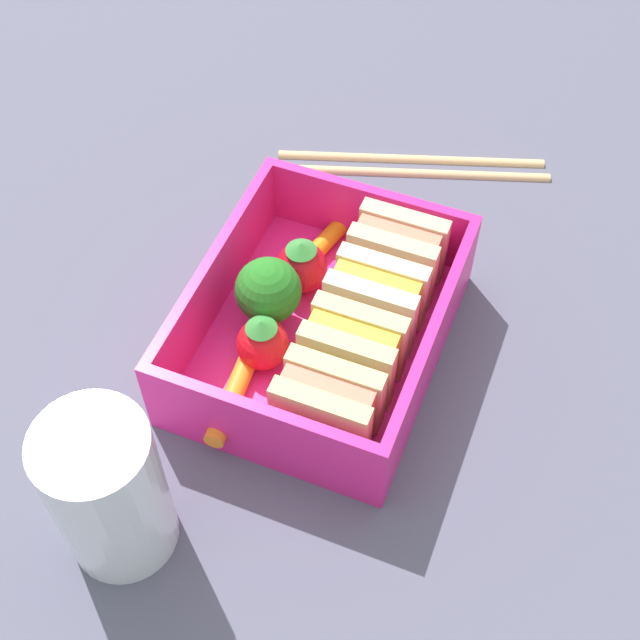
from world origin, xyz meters
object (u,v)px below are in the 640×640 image
Objects in this scene: sandwich_center at (353,351)px; drinking_glass at (108,492)px; carrot_stick_far_left at (231,400)px; broccoli_floret at (271,286)px; chopstick_pair at (415,164)px; sandwich_left at (397,254)px; carrot_stick_left at (319,248)px; strawberry_far_left at (302,266)px; sandwich_center_right at (328,406)px; sandwich_center_left at (376,301)px; strawberry_left at (263,343)px.

drinking_glass is (12.54, -7.59, 1.24)cm from sandwich_center.
broccoli_floret is at bearing -176.58° from carrot_stick_far_left.
carrot_stick_far_left reaches higher than chopstick_pair.
carrot_stick_left is (-0.21, -4.97, -1.74)cm from sandwich_left.
drinking_glass is at bearing -8.18° from strawberry_far_left.
sandwich_center_right is 10.13cm from strawberry_far_left.
broccoli_floret is 0.86× the size of carrot_stick_far_left.
sandwich_center is at bearing 45.18° from strawberry_far_left.
sandwich_center is at bearing 6.65° from chopstick_pair.
chopstick_pair is (-10.88, -2.13, -3.15)cm from sandwich_left.
sandwich_center_left is 1.00× the size of sandwich_center.
sandwich_center_left is at bearing 8.32° from chopstick_pair.
sandwich_center_right is (11.14, 0.00, 0.00)cm from sandwich_left.
broccoli_floret is (1.48, -5.76, 0.37)cm from sandwich_center_left.
chopstick_pair is at bearing 171.86° from carrot_stick_far_left.
strawberry_left is at bearing -120.11° from sandwich_center_right.
sandwich_left is at bearing 180.00° from sandwich_center_left.
chopstick_pair is (-22.62, 3.24, -1.41)cm from carrot_stick_far_left.
broccoli_floret is at bearing 172.96° from drinking_glass.
carrot_stick_far_left is (4.30, -5.37, -1.74)cm from sandwich_center.
strawberry_far_left is at bearing -149.93° from sandwich_center_right.
sandwich_center_right reaches higher than chopstick_pair.
sandwich_left is at bearing 132.05° from broccoli_floret.
sandwich_center_left is (3.71, 0.00, 0.00)cm from sandwich_left.
sandwich_center is at bearing 33.07° from carrot_stick_left.
sandwich_left is at bearing 115.35° from strawberry_far_left.
drinking_glass is (19.97, -7.59, 1.24)cm from sandwich_left.
sandwich_left is 7.77cm from broccoli_floret.
carrot_stick_left is (-11.35, -4.97, -1.74)cm from sandwich_center_right.
carrot_stick_left is at bearing 179.98° from strawberry_left.
broccoli_floret is at bearing -111.18° from sandwich_center.
sandwich_center_right is at bearing 23.66° from carrot_stick_left.
strawberry_left is (8.47, -0.00, 1.04)cm from carrot_stick_left.
chopstick_pair is at bearing 171.55° from strawberry_left.
sandwich_center and broccoli_floret have the same top height.
chopstick_pair is (-13.28, 2.93, -2.50)cm from strawberry_far_left.
sandwich_center reaches higher than strawberry_far_left.
sandwich_center_left is 1.48× the size of strawberry_left.
carrot_stick_far_left is 22.89cm from chopstick_pair.
strawberry_left is 0.20× the size of chopstick_pair.
strawberry_far_left reaches higher than carrot_stick_far_left.
sandwich_center is at bearing 128.70° from carrot_stick_far_left.
broccoli_floret is at bearing -8.29° from carrot_stick_left.
drinking_glass is at bearing -12.56° from strawberry_left.
sandwich_center is 1.00× the size of sandwich_center_right.
sandwich_left is 1.00× the size of sandwich_center_right.
sandwich_left is 1.00× the size of sandwich_center.
strawberry_far_left is 0.20× the size of chopstick_pair.
sandwich_left and sandwich_center_right have the same top height.
drinking_glass reaches higher than sandwich_center.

